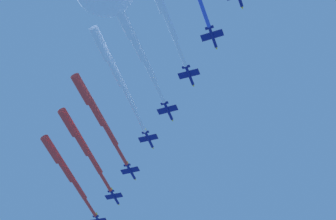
{
  "coord_description": "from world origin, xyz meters",
  "views": [
    {
      "loc": [
        -100.24,
        12.06,
        10.89
      ],
      "look_at": [
        0.0,
        0.0,
        169.37
      ],
      "focal_mm": 49.78,
      "sensor_mm": 36.0,
      "label": 1
    }
  ],
  "objects_px": {
    "jet_port_inner": "(82,143)",
    "jet_lead": "(65,169)",
    "jet_starboard_mid": "(138,48)",
    "jet_port_mid": "(115,70)",
    "jet_starboard_inner": "(96,112)"
  },
  "relations": [
    {
      "from": "jet_port_inner",
      "to": "jet_starboard_inner",
      "type": "distance_m",
      "value": 17.8
    },
    {
      "from": "jet_port_inner",
      "to": "jet_port_mid",
      "type": "xyz_separation_m",
      "value": [
        -35.5,
        -11.77,
        1.61
      ]
    },
    {
      "from": "jet_port_inner",
      "to": "jet_starboard_mid",
      "type": "bearing_deg",
      "value": -157.07
    },
    {
      "from": "jet_port_inner",
      "to": "jet_lead",
      "type": "bearing_deg",
      "value": 24.42
    },
    {
      "from": "jet_port_inner",
      "to": "jet_port_mid",
      "type": "bearing_deg",
      "value": -161.65
    },
    {
      "from": "jet_starboard_mid",
      "to": "jet_port_mid",
      "type": "bearing_deg",
      "value": 35.12
    },
    {
      "from": "jet_port_mid",
      "to": "jet_lead",
      "type": "bearing_deg",
      "value": 20.22
    },
    {
      "from": "jet_lead",
      "to": "jet_starboard_inner",
      "type": "height_order",
      "value": "jet_lead"
    },
    {
      "from": "jet_port_inner",
      "to": "jet_starboard_mid",
      "type": "distance_m",
      "value": 51.12
    },
    {
      "from": "jet_starboard_inner",
      "to": "jet_lead",
      "type": "bearing_deg",
      "value": 21.26
    },
    {
      "from": "jet_starboard_inner",
      "to": "jet_port_mid",
      "type": "relative_size",
      "value": 0.95
    },
    {
      "from": "jet_starboard_inner",
      "to": "jet_starboard_mid",
      "type": "relative_size",
      "value": 1.1
    },
    {
      "from": "jet_lead",
      "to": "jet_starboard_mid",
      "type": "height_order",
      "value": "jet_lead"
    },
    {
      "from": "jet_port_inner",
      "to": "jet_starboard_inner",
      "type": "relative_size",
      "value": 0.99
    },
    {
      "from": "jet_port_inner",
      "to": "jet_port_mid",
      "type": "height_order",
      "value": "jet_port_mid"
    }
  ]
}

